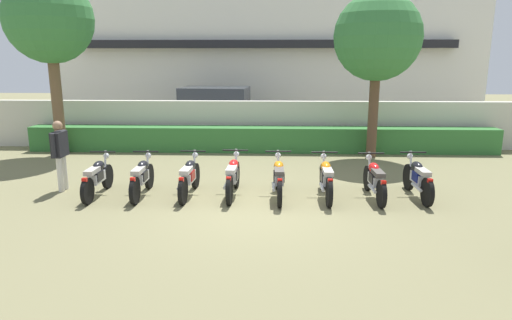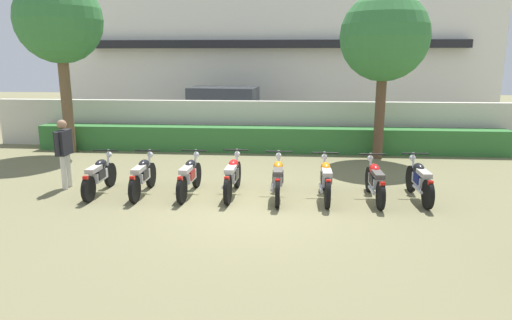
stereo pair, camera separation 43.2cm
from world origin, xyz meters
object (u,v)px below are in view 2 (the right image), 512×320
Objects in this scene: motorcycle_in_row_0 at (99,175)px; motorcycle_in_row_3 at (233,176)px; tree_far_side at (384,38)px; motorcycle_in_row_7 at (420,180)px; motorcycle_in_row_2 at (189,176)px; motorcycle_in_row_5 at (326,179)px; motorcycle_in_row_6 at (375,181)px; motorcycle_in_row_1 at (143,176)px; inspector_person at (64,148)px; tree_near_inspector at (59,22)px; motorcycle_in_row_4 at (278,178)px; parked_car at (227,111)px.

motorcycle_in_row_0 is 3.08m from motorcycle_in_row_3.
tree_far_side reaches higher than motorcycle_in_row_7.
motorcycle_in_row_2 is 1.00× the size of motorcycle_in_row_5.
motorcycle_in_row_5 is 1.00× the size of motorcycle_in_row_6.
motorcycle_in_row_3 is (0.99, 0.05, 0.01)m from motorcycle_in_row_2.
motorcycle_in_row_2 is (1.07, 0.06, 0.00)m from motorcycle_in_row_1.
inspector_person is at bearing 85.90° from motorcycle_in_row_6.
inspector_person is (-2.01, 0.38, 0.54)m from motorcycle_in_row_1.
tree_far_side is at bearing 0.37° from motorcycle_in_row_7.
tree_near_inspector is 9.09m from motorcycle_in_row_4.
motorcycle_in_row_4 is 1.06m from motorcycle_in_row_5.
parked_car is 2.80× the size of inspector_person.
motorcycle_in_row_4 is at bearing -32.17° from tree_near_inspector.
inspector_person is (-2.74, -8.29, 0.05)m from parked_car.
inspector_person is (-5.11, 0.38, 0.53)m from motorcycle_in_row_4.
motorcycle_in_row_4 reaches higher than motorcycle_in_row_3.
motorcycle_in_row_4 is at bearing -4.25° from inspector_person.
motorcycle_in_row_2 is 2.03m from motorcycle_in_row_4.
motorcycle_in_row_1 is 4.16m from motorcycle_in_row_5.
tree_far_side is 7.34m from motorcycle_in_row_2.
tree_far_side is 2.55× the size of motorcycle_in_row_4.
parked_car is 7.09m from tree_near_inspector.
motorcycle_in_row_0 is at bearing 89.10° from motorcycle_in_row_6.
motorcycle_in_row_3 reaches higher than motorcycle_in_row_0.
motorcycle_in_row_4 is 2.13m from motorcycle_in_row_6.
motorcycle_in_row_1 is at bearing 89.82° from motorcycle_in_row_5.
motorcycle_in_row_4 is 1.18× the size of inspector_person.
motorcycle_in_row_5 is at bearing -90.31° from motorcycle_in_row_0.
motorcycle_in_row_4 is at bearing -94.27° from motorcycle_in_row_3.
motorcycle_in_row_4 reaches higher than motorcycle_in_row_0.
tree_far_side reaches higher than motorcycle_in_row_0.
motorcycle_in_row_5 reaches higher than motorcycle_in_row_0.
parked_car is at bearing 71.73° from inspector_person.
parked_car is 8.63m from motorcycle_in_row_2.
tree_near_inspector is 2.99× the size of motorcycle_in_row_7.
tree_far_side is (5.35, -4.31, 2.72)m from parked_car.
motorcycle_in_row_5 is (2.09, -0.12, 0.00)m from motorcycle_in_row_3.
motorcycle_in_row_6 is at bearing -88.38° from motorcycle_in_row_2.
inspector_person is at bearing -153.77° from tree_far_side.
motorcycle_in_row_0 is 6.25m from motorcycle_in_row_6.
parked_car reaches higher than motorcycle_in_row_5.
parked_car reaches higher than motorcycle_in_row_3.
motorcycle_in_row_7 is at bearing -88.15° from tree_far_side.
parked_car reaches higher than motorcycle_in_row_0.
inspector_person is (-4.07, 0.27, 0.53)m from motorcycle_in_row_3.
motorcycle_in_row_7 is at bearing -23.04° from tree_near_inspector.
tree_near_inspector reaches higher than inspector_person.
motorcycle_in_row_1 is (1.01, 0.03, 0.01)m from motorcycle_in_row_0.
motorcycle_in_row_4 is (3.10, -0.00, 0.01)m from motorcycle_in_row_1.
motorcycle_in_row_3 is (1.34, -8.56, -0.48)m from parked_car.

